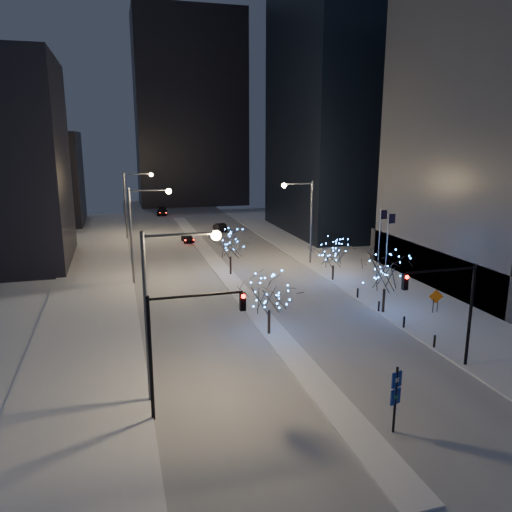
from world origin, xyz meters
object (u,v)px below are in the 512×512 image
object	(u,v)px
car_near	(188,238)
holiday_tree_plaza_far	(334,253)
traffic_signal_east	(451,300)
street_lamp_w_near	(165,292)
street_lamp_w_far	(132,196)
street_lamp_east	(304,211)
traffic_signal_west	(180,334)
car_far	(162,211)
holiday_tree_median_far	(230,244)
wayfinding_sign	(396,393)
car_mid	(220,227)
holiday_tree_median_near	(269,293)
construction_sign	(436,299)
holiday_tree_plaza_near	(385,270)
street_lamp_w_mid	(141,222)

from	to	relation	value
car_near	holiday_tree_plaza_far	bearing A→B (deg)	-66.26
traffic_signal_east	street_lamp_w_near	bearing A→B (deg)	176.79
street_lamp_w_far	street_lamp_east	distance (m)	29.08
traffic_signal_west	traffic_signal_east	size ratio (longest dim) A/B	1.00
holiday_tree_plaza_far	traffic_signal_east	bearing A→B (deg)	-94.18
traffic_signal_east	car_far	bearing A→B (deg)	98.83
holiday_tree_median_far	traffic_signal_west	bearing A→B (deg)	-108.05
car_near	wayfinding_sign	distance (m)	51.85
traffic_signal_east	holiday_tree_plaza_far	world-z (taller)	traffic_signal_east
street_lamp_east	wayfinding_sign	distance (m)	35.77
car_mid	holiday_tree_median_far	distance (m)	27.68
car_far	holiday_tree_median_near	distance (m)	65.70
traffic_signal_west	traffic_signal_east	xyz separation A→B (m)	(17.38, 1.00, 0.00)
street_lamp_east	car_far	distance (m)	47.43
traffic_signal_east	holiday_tree_plaza_far	distance (m)	21.46
street_lamp_east	car_near	world-z (taller)	street_lamp_east
holiday_tree_median_far	wayfinding_sign	world-z (taller)	holiday_tree_median_far
car_near	construction_sign	size ratio (longest dim) A/B	1.84
traffic_signal_west	car_near	world-z (taller)	traffic_signal_west
street_lamp_w_far	wayfinding_sign	distance (m)	57.72
street_lamp_w_near	holiday_tree_plaza_far	xyz separation A→B (m)	(19.44, 20.34, -3.42)
traffic_signal_west	holiday_tree_plaza_far	bearing A→B (deg)	49.71
holiday_tree_median_near	construction_sign	size ratio (longest dim) A/B	2.44
holiday_tree_plaza_near	holiday_tree_median_near	bearing A→B (deg)	-169.45
traffic_signal_east	holiday_tree_plaza_near	world-z (taller)	traffic_signal_east
street_lamp_w_mid	traffic_signal_east	distance (m)	31.60
holiday_tree_median_far	street_lamp_w_far	bearing A→B (deg)	111.01
holiday_tree_median_near	holiday_tree_median_far	bearing A→B (deg)	86.77
holiday_tree_plaza_far	street_lamp_w_mid	bearing A→B (deg)	166.51
car_far	holiday_tree_median_far	world-z (taller)	holiday_tree_median_far
car_near	car_far	xyz separation A→B (m)	(-1.11, 28.17, 0.06)
street_lamp_east	holiday_tree_median_near	bearing A→B (deg)	-117.56
street_lamp_w_mid	holiday_tree_median_near	distance (m)	19.47
car_mid	street_lamp_w_far	bearing A→B (deg)	5.93
street_lamp_east	car_near	xyz separation A→B (m)	(-11.58, 17.17, -5.81)
holiday_tree_median_near	holiday_tree_plaza_near	bearing A→B (deg)	10.55
street_lamp_w_mid	car_mid	world-z (taller)	street_lamp_w_mid
street_lamp_w_near	traffic_signal_east	xyz separation A→B (m)	(17.88, -1.00, -1.74)
car_near	holiday_tree_median_near	bearing A→B (deg)	-90.52
street_lamp_w_mid	car_mid	size ratio (longest dim) A/B	2.43
construction_sign	holiday_tree_plaza_far	bearing A→B (deg)	125.64
wayfinding_sign	street_lamp_w_near	bearing A→B (deg)	131.39
street_lamp_east	traffic_signal_east	xyz separation A→B (m)	(-1.14, -29.00, -1.69)
street_lamp_w_near	construction_sign	bearing A→B (deg)	19.59
car_mid	holiday_tree_median_far	xyz separation A→B (m)	(-4.39, -27.17, 2.93)
car_mid	construction_sign	world-z (taller)	construction_sign
car_mid	construction_sign	distance (m)	45.25
street_lamp_w_near	wayfinding_sign	xyz separation A→B (m)	(10.76, -6.55, -4.26)
traffic_signal_east	car_near	xyz separation A→B (m)	(-10.44, 46.18, -4.12)
traffic_signal_east	wayfinding_sign	bearing A→B (deg)	-142.08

